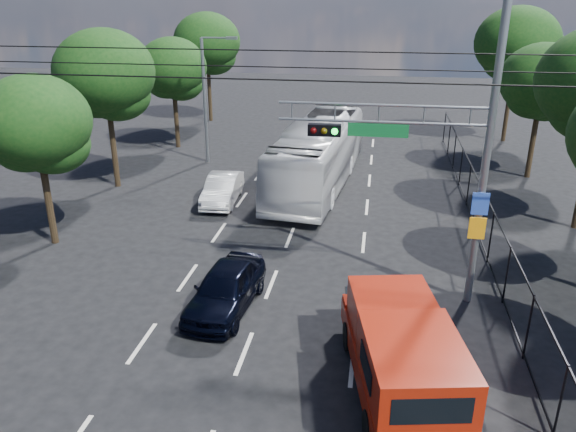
% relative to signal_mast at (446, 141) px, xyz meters
% --- Properties ---
extents(lane_markings, '(6.12, 38.00, 0.01)m').
position_rel_signal_mast_xyz_m(lane_markings, '(-5.28, 6.01, -5.24)').
color(lane_markings, beige).
rests_on(lane_markings, ground).
extents(signal_mast, '(6.43, 0.39, 9.50)m').
position_rel_signal_mast_xyz_m(signal_mast, '(0.00, 0.00, 0.00)').
color(signal_mast, slate).
rests_on(signal_mast, ground).
extents(streetlight_left, '(2.09, 0.22, 7.08)m').
position_rel_signal_mast_xyz_m(streetlight_left, '(-11.62, 14.01, -1.30)').
color(streetlight_left, slate).
rests_on(streetlight_left, ground).
extents(utility_wires, '(22.00, 5.04, 0.74)m').
position_rel_signal_mast_xyz_m(utility_wires, '(-5.28, 0.84, 1.99)').
color(utility_wires, black).
rests_on(utility_wires, ground).
extents(fence_right, '(0.06, 34.03, 2.00)m').
position_rel_signal_mast_xyz_m(fence_right, '(2.32, 4.18, -4.21)').
color(fence_right, black).
rests_on(fence_right, ground).
extents(tree_right_d, '(4.32, 4.32, 7.02)m').
position_rel_signal_mast_xyz_m(tree_right_d, '(6.13, 14.03, -0.39)').
color(tree_right_d, black).
rests_on(tree_right_d, ground).
extents(tree_right_e, '(5.28, 5.28, 8.58)m').
position_rel_signal_mast_xyz_m(tree_right_e, '(6.33, 22.03, 0.69)').
color(tree_right_e, black).
rests_on(tree_right_e, ground).
extents(tree_left_b, '(4.08, 4.08, 6.63)m').
position_rel_signal_mast_xyz_m(tree_left_b, '(-14.47, 2.03, -0.66)').
color(tree_left_b, black).
rests_on(tree_left_b, ground).
extents(tree_left_c, '(4.80, 4.80, 7.80)m').
position_rel_signal_mast_xyz_m(tree_left_c, '(-15.07, 9.03, 0.15)').
color(tree_left_c, black).
rests_on(tree_left_c, ground).
extents(tree_left_d, '(4.20, 4.20, 6.83)m').
position_rel_signal_mast_xyz_m(tree_left_d, '(-14.67, 17.03, -0.52)').
color(tree_left_d, black).
rests_on(tree_left_d, ground).
extents(tree_left_e, '(4.92, 4.92, 7.99)m').
position_rel_signal_mast_xyz_m(tree_left_e, '(-14.87, 25.03, 0.29)').
color(tree_left_e, black).
rests_on(tree_left_e, ground).
extents(red_pickup, '(3.24, 6.25, 2.22)m').
position_rel_signal_mast_xyz_m(red_pickup, '(-1.10, -4.94, -4.06)').
color(red_pickup, black).
rests_on(red_pickup, ground).
extents(navy_hatchback, '(2.06, 4.32, 1.42)m').
position_rel_signal_mast_xyz_m(navy_hatchback, '(-6.40, -1.75, -4.53)').
color(navy_hatchback, black).
rests_on(navy_hatchback, ground).
extents(white_bus, '(3.95, 12.19, 3.34)m').
position_rel_signal_mast_xyz_m(white_bus, '(-4.91, 10.71, -3.57)').
color(white_bus, silver).
rests_on(white_bus, ground).
extents(white_van, '(1.63, 4.05, 1.31)m').
position_rel_signal_mast_xyz_m(white_van, '(-9.09, 7.58, -4.59)').
color(white_van, silver).
rests_on(white_van, ground).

